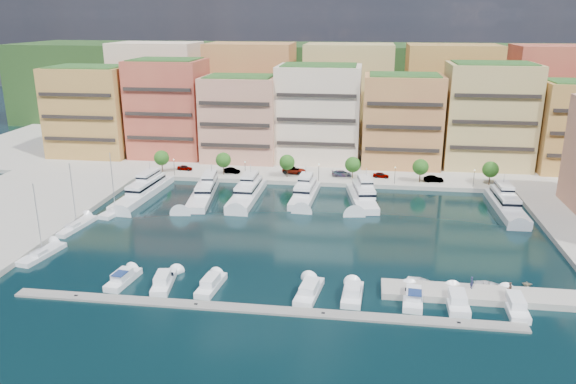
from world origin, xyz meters
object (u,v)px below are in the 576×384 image
at_px(tree_1, 223,160).
at_px(cruiser_3, 211,285).
at_px(tree_5, 490,169).
at_px(cruiser_7, 413,298).
at_px(yacht_6, 506,204).
at_px(lamppost_3, 395,172).
at_px(car_4, 381,175).
at_px(lamppost_2, 319,170).
at_px(tender_1, 427,283).
at_px(sailboat_0, 41,255).
at_px(car_5, 434,179).
at_px(lamppost_4, 474,175).
at_px(yacht_2, 248,192).
at_px(sailboat_1, 75,227).
at_px(tender_3, 527,283).
at_px(cruiser_8, 457,301).
at_px(yacht_1, 204,192).
at_px(yacht_4, 362,196).
at_px(car_3, 342,173).
at_px(person_0, 472,282).
at_px(tree_4, 421,167).
at_px(yacht_3, 305,193).
at_px(car_0, 185,168).
at_px(cruiser_6, 352,295).
at_px(tree_3, 353,165).
at_px(tender_0, 420,281).
at_px(sailboat_2, 115,212).
at_px(lamppost_1, 245,167).
at_px(tree_2, 287,162).
at_px(car_2, 294,170).
at_px(tree_0, 162,158).
at_px(person_1, 509,288).
at_px(cruiser_5, 309,292).
at_px(tender_2, 486,284).
at_px(yacht_0, 145,190).
at_px(car_1, 232,170).
at_px(lamppost_0, 174,164).

xyz_separation_m(tree_1, cruiser_3, (12.69, -58.08, -4.20)).
height_order(tree_5, cruiser_7, tree_5).
bearing_deg(yacht_6, lamppost_3, 151.88).
bearing_deg(tree_5, car_4, 173.84).
distance_m(lamppost_2, tender_1, 54.51).
relative_size(sailboat_0, car_5, 2.91).
height_order(lamppost_4, yacht_2, yacht_2).
distance_m(sailboat_1, tender_3, 80.85).
bearing_deg(cruiser_8, lamppost_3, 96.63).
relative_size(yacht_1, yacht_4, 1.20).
bearing_deg(car_3, car_5, -102.73).
relative_size(yacht_2, person_0, 11.29).
height_order(tree_4, sailboat_1, sailboat_1).
height_order(yacht_3, car_0, yacht_3).
bearing_deg(cruiser_6, tree_3, 91.79).
xyz_separation_m(tree_3, tender_0, (11.93, -52.03, -4.32)).
distance_m(tree_4, sailboat_2, 70.13).
bearing_deg(sailboat_2, yacht_1, 42.00).
bearing_deg(car_0, car_3, -85.47).
xyz_separation_m(tree_4, yacht_2, (-38.95, -14.09, -3.53)).
relative_size(lamppost_2, yacht_3, 0.23).
bearing_deg(cruiser_3, lamppost_1, 96.84).
distance_m(tree_2, yacht_1, 22.76).
bearing_deg(car_2, tree_2, 168.52).
height_order(tree_0, sailboat_1, sailboat_1).
relative_size(lamppost_2, yacht_4, 0.22).
bearing_deg(person_1, cruiser_5, -17.03).
xyz_separation_m(yacht_3, tender_2, (31.91, -38.81, -0.83)).
distance_m(cruiser_3, tender_0, 31.82).
xyz_separation_m(car_0, car_4, (49.90, 0.01, 0.00)).
height_order(yacht_4, person_1, yacht_4).
height_order(tree_5, yacht_0, tree_5).
height_order(tree_3, cruiser_5, tree_3).
relative_size(tree_2, yacht_4, 0.30).
bearing_deg(yacht_6, yacht_3, 177.74).
height_order(lamppost_3, cruiser_7, lamppost_3).
bearing_deg(tree_2, cruiser_7, -65.57).
bearing_deg(cruiser_7, yacht_6, 63.03).
bearing_deg(car_1, lamppost_2, -89.85).
relative_size(yacht_2, car_4, 5.42).
bearing_deg(tree_0, cruiser_7, -44.85).
bearing_deg(car_0, car_1, -90.44).
bearing_deg(cruiser_3, car_3, 74.74).
bearing_deg(yacht_3, person_1, -51.65).
distance_m(yacht_1, car_0, 20.33).
bearing_deg(lamppost_0, sailboat_2, -98.51).
distance_m(lamppost_3, tender_3, 51.62).
bearing_deg(tree_3, yacht_3, -128.51).
relative_size(cruiser_3, cruiser_6, 1.07).
relative_size(tree_0, cruiser_7, 0.75).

